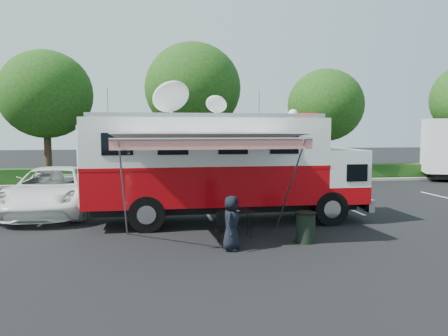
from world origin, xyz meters
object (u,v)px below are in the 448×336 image
(command_truck, at_px, (224,165))
(trash_bin, at_px, (306,227))
(folding_table, at_px, (237,212))
(white_suv, at_px, (55,213))

(command_truck, relative_size, trash_bin, 10.96)
(folding_table, distance_m, trash_bin, 2.14)
(command_truck, height_order, folding_table, command_truck)
(command_truck, distance_m, trash_bin, 4.09)
(command_truck, distance_m, folding_table, 2.60)
(folding_table, xyz_separation_m, trash_bin, (1.87, -0.97, -0.33))
(white_suv, relative_size, folding_table, 6.02)
(white_suv, distance_m, folding_table, 8.16)
(command_truck, relative_size, white_suv, 1.51)
(command_truck, xyz_separation_m, trash_bin, (1.91, -3.25, -1.58))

